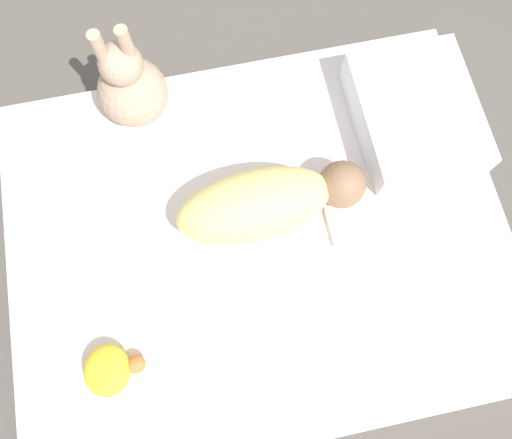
% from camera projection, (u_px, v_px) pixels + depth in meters
% --- Properties ---
extents(ground_plane, '(12.00, 12.00, 0.00)m').
position_uv_depth(ground_plane, '(258.00, 248.00, 1.45)').
color(ground_plane, '#514C47').
extents(bed_mattress, '(1.31, 1.04, 0.14)m').
position_uv_depth(bed_mattress, '(258.00, 242.00, 1.38)').
color(bed_mattress, white).
rests_on(bed_mattress, ground_plane).
extents(burp_cloth, '(0.17, 0.18, 0.02)m').
position_uv_depth(burp_cloth, '(356.00, 208.00, 1.32)').
color(burp_cloth, white).
rests_on(burp_cloth, bed_mattress).
extents(swaddled_baby, '(0.50, 0.20, 0.16)m').
position_uv_depth(swaddled_baby, '(266.00, 203.00, 1.25)').
color(swaddled_baby, '#EFDB7F').
rests_on(swaddled_baby, bed_mattress).
extents(pillow, '(0.30, 0.38, 0.12)m').
position_uv_depth(pillow, '(414.00, 116.00, 1.35)').
color(pillow, white).
rests_on(pillow, bed_mattress).
extents(bunny_plush, '(0.19, 0.19, 0.34)m').
position_uv_depth(bunny_plush, '(131.00, 87.00, 1.31)').
color(bunny_plush, tan).
rests_on(bunny_plush, bed_mattress).
extents(turtle_plush, '(0.15, 0.12, 0.07)m').
position_uv_depth(turtle_plush, '(109.00, 370.00, 1.18)').
color(turtle_plush, yellow).
rests_on(turtle_plush, bed_mattress).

